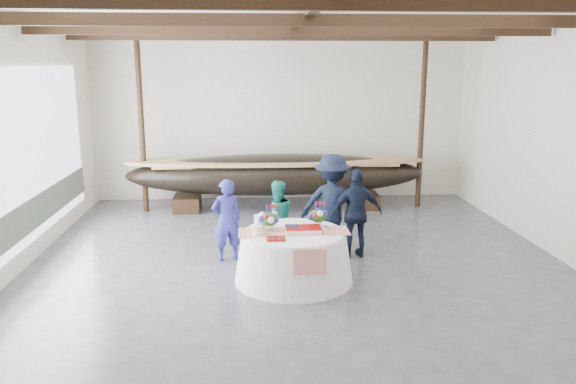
{
  "coord_description": "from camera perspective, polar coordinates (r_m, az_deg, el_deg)",
  "views": [
    {
      "loc": [
        -0.88,
        -9.25,
        3.66
      ],
      "look_at": [
        -0.14,
        1.24,
        1.24
      ],
      "focal_mm": 35.0,
      "sensor_mm": 36.0,
      "label": 1
    }
  ],
  "objects": [
    {
      "name": "floor",
      "position": [
        9.98,
        1.34,
        -8.55
      ],
      "size": [
        10.0,
        12.0,
        0.01
      ],
      "primitive_type": "cube",
      "color": "#3D3D42",
      "rests_on": "ground"
    },
    {
      "name": "pavilion_structure",
      "position": [
        10.1,
        1.02,
        14.91
      ],
      "size": [
        9.8,
        11.76,
        4.5
      ],
      "color": "black",
      "rests_on": "ground"
    },
    {
      "name": "guest_man_left",
      "position": [
        10.95,
        4.53,
        -1.24
      ],
      "size": [
        1.43,
        1.07,
        1.96
      ],
      "primitive_type": "imported",
      "rotation": [
        0.0,
        0.0,
        2.84
      ],
      "color": "black",
      "rests_on": "ground"
    },
    {
      "name": "wall_back",
      "position": [
        15.34,
        -0.72,
        7.68
      ],
      "size": [
        10.0,
        0.02,
        4.5
      ],
      "primitive_type": "cube",
      "color": "silver",
      "rests_on": "ground"
    },
    {
      "name": "guest_woman_blue",
      "position": [
        10.61,
        -6.27,
        -2.84
      ],
      "size": [
        0.66,
        0.53,
        1.57
      ],
      "primitive_type": "imported",
      "rotation": [
        0.0,
        0.0,
        3.45
      ],
      "color": "navy",
      "rests_on": "ground"
    },
    {
      "name": "guest_woman_teal",
      "position": [
        10.82,
        -1.16,
        -2.68
      ],
      "size": [
        0.82,
        0.7,
        1.48
      ],
      "primitive_type": "imported",
      "rotation": [
        0.0,
        0.0,
        3.36
      ],
      "color": "#1B907C",
      "rests_on": "ground"
    },
    {
      "name": "guest_man_right",
      "position": [
        10.78,
        6.96,
        -2.16
      ],
      "size": [
        1.05,
        0.53,
        1.73
      ],
      "primitive_type": "imported",
      "rotation": [
        0.0,
        0.0,
        3.25
      ],
      "color": "black",
      "rests_on": "ground"
    },
    {
      "name": "open_bay",
      "position": [
        11.17,
        -25.33,
        2.27
      ],
      "size": [
        0.03,
        7.0,
        3.2
      ],
      "color": "silver",
      "rests_on": "ground"
    },
    {
      "name": "tabletop_items",
      "position": [
        9.6,
        0.34,
        -3.02
      ],
      "size": [
        1.88,
        0.95,
        0.4
      ],
      "color": "red",
      "rests_on": "banquet_table"
    },
    {
      "name": "banquet_table",
      "position": [
        9.67,
        0.59,
        -6.52
      ],
      "size": [
        2.03,
        2.03,
        0.87
      ],
      "color": "white",
      "rests_on": "ground"
    },
    {
      "name": "longboat_display",
      "position": [
        14.25,
        -1.17,
        1.82
      ],
      "size": [
        7.59,
        1.52,
        1.42
      ],
      "color": "black",
      "rests_on": "ground"
    },
    {
      "name": "ceiling",
      "position": [
        9.33,
        1.49,
        18.13
      ],
      "size": [
        10.0,
        12.0,
        0.01
      ],
      "primitive_type": "cube",
      "color": "white",
      "rests_on": "wall_back"
    },
    {
      "name": "wall_front",
      "position": [
        3.64,
        10.45,
        -9.97
      ],
      "size": [
        10.0,
        0.02,
        4.5
      ],
      "primitive_type": "cube",
      "color": "silver",
      "rests_on": "ground"
    }
  ]
}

